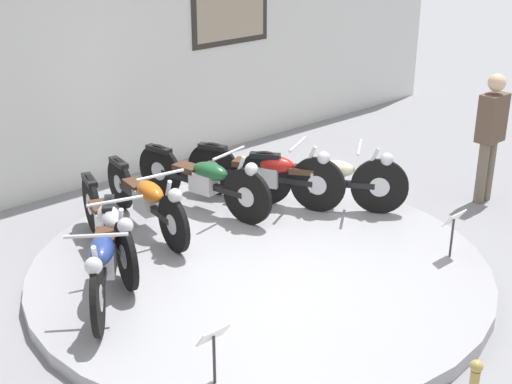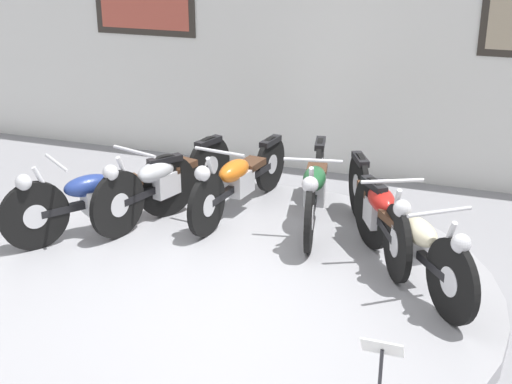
{
  "view_description": "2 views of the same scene",
  "coord_description": "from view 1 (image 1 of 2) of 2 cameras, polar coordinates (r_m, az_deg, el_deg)",
  "views": [
    {
      "loc": [
        -4.29,
        -4.75,
        3.58
      ],
      "look_at": [
        -0.06,
        -0.02,
        0.94
      ],
      "focal_mm": 50.0,
      "sensor_mm": 36.0,
      "label": 1
    },
    {
      "loc": [
        2.08,
        -4.94,
        3.05
      ],
      "look_at": [
        0.21,
        0.24,
        0.88
      ],
      "focal_mm": 50.0,
      "sensor_mm": 36.0,
      "label": 2
    }
  ],
  "objects": [
    {
      "name": "ground_plane",
      "position": [
        7.33,
        0.29,
        -6.64
      ],
      "size": [
        60.0,
        60.0,
        0.0
      ],
      "primitive_type": "plane",
      "color": "gray"
    },
    {
      "name": "display_platform",
      "position": [
        7.3,
        0.29,
        -6.15
      ],
      "size": [
        4.63,
        4.63,
        0.14
      ],
      "primitive_type": "cylinder",
      "color": "#99999E",
      "rests_on": "ground_plane"
    },
    {
      "name": "back_wall",
      "position": [
        9.37,
        -14.05,
        11.51
      ],
      "size": [
        14.0,
        0.22,
        3.77
      ],
      "color": "silver",
      "rests_on": "ground_plane"
    },
    {
      "name": "motorcycle_blue",
      "position": [
        6.69,
        -12.08,
        -5.06
      ],
      "size": [
        1.21,
        1.66,
        0.8
      ],
      "color": "black",
      "rests_on": "display_platform"
    },
    {
      "name": "motorcycle_silver",
      "position": [
        7.31,
        -11.75,
        -2.51
      ],
      "size": [
        0.69,
        1.95,
        0.81
      ],
      "color": "black",
      "rests_on": "display_platform"
    },
    {
      "name": "motorcycle_orange",
      "position": [
        7.9,
        -8.75,
        -0.48
      ],
      "size": [
        0.54,
        1.95,
        0.78
      ],
      "color": "black",
      "rests_on": "display_platform"
    },
    {
      "name": "motorcycle_green",
      "position": [
        8.32,
        -4.17,
        1.07
      ],
      "size": [
        0.57,
        1.98,
        0.8
      ],
      "color": "black",
      "rests_on": "display_platform"
    },
    {
      "name": "motorcycle_red",
      "position": [
        8.49,
        0.89,
        1.61
      ],
      "size": [
        0.92,
        1.84,
        0.81
      ],
      "color": "black",
      "rests_on": "display_platform"
    },
    {
      "name": "motorcycle_cream",
      "position": [
        8.37,
        5.54,
        1.17
      ],
      "size": [
        1.26,
        1.64,
        0.81
      ],
      "color": "black",
      "rests_on": "display_platform"
    },
    {
      "name": "info_placard_front_left",
      "position": [
        5.43,
        -3.4,
        -11.91
      ],
      "size": [
        0.26,
        0.11,
        0.51
      ],
      "color": "#333338",
      "rests_on": "display_platform"
    },
    {
      "name": "info_placard_front_centre",
      "position": [
        7.49,
        15.51,
        -2.5
      ],
      "size": [
        0.26,
        0.11,
        0.51
      ],
      "color": "#333338",
      "rests_on": "display_platform"
    },
    {
      "name": "visitor_standing",
      "position": [
        9.2,
        18.25,
        4.63
      ],
      "size": [
        0.36,
        0.22,
        1.63
      ],
      "color": "#6B6051",
      "rests_on": "ground_plane"
    }
  ]
}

